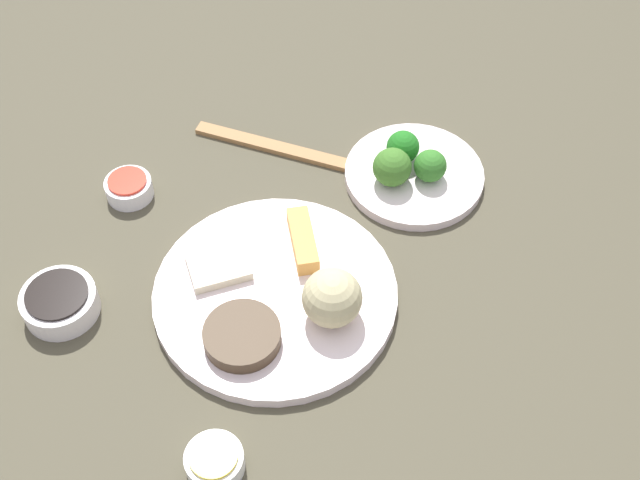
{
  "coord_description": "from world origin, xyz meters",
  "views": [
    {
      "loc": [
        -0.09,
        -0.58,
        0.86
      ],
      "look_at": [
        0.07,
        0.04,
        0.06
      ],
      "focal_mm": 46.47,
      "sensor_mm": 36.0,
      "label": 1
    }
  ],
  "objects_px": {
    "broccoli_plate": "(414,175)",
    "chopsticks_pair": "(272,146)",
    "sauce_ramekin_hot_mustard": "(215,462)",
    "soy_sauce_bowl": "(60,303)",
    "sauce_ramekin_sweet_and_sour": "(129,188)",
    "main_plate": "(274,295)"
  },
  "relations": [
    {
      "from": "sauce_ramekin_sweet_and_sour",
      "to": "sauce_ramekin_hot_mustard",
      "type": "xyz_separation_m",
      "value": [
        0.04,
        -0.41,
        0.0
      ]
    },
    {
      "from": "soy_sauce_bowl",
      "to": "sauce_ramekin_sweet_and_sour",
      "type": "bearing_deg",
      "value": 59.08
    },
    {
      "from": "sauce_ramekin_hot_mustard",
      "to": "broccoli_plate",
      "type": "bearing_deg",
      "value": 45.54
    },
    {
      "from": "broccoli_plate",
      "to": "soy_sauce_bowl",
      "type": "distance_m",
      "value": 0.49
    },
    {
      "from": "sauce_ramekin_sweet_and_sour",
      "to": "chopsticks_pair",
      "type": "relative_size",
      "value": 0.27
    },
    {
      "from": "broccoli_plate",
      "to": "soy_sauce_bowl",
      "type": "relative_size",
      "value": 2.09
    },
    {
      "from": "sauce_ramekin_sweet_and_sour",
      "to": "sauce_ramekin_hot_mustard",
      "type": "relative_size",
      "value": 1.0
    },
    {
      "from": "main_plate",
      "to": "sauce_ramekin_hot_mustard",
      "type": "bearing_deg",
      "value": -118.87
    },
    {
      "from": "chopsticks_pair",
      "to": "broccoli_plate",
      "type": "bearing_deg",
      "value": -31.08
    },
    {
      "from": "broccoli_plate",
      "to": "sauce_ramekin_hot_mustard",
      "type": "distance_m",
      "value": 0.48
    },
    {
      "from": "soy_sauce_bowl",
      "to": "sauce_ramekin_hot_mustard",
      "type": "xyz_separation_m",
      "value": [
        0.15,
        -0.25,
        -0.0
      ]
    },
    {
      "from": "broccoli_plate",
      "to": "chopsticks_pair",
      "type": "bearing_deg",
      "value": 148.92
    },
    {
      "from": "sauce_ramekin_hot_mustard",
      "to": "sauce_ramekin_sweet_and_sour",
      "type": "bearing_deg",
      "value": 96.06
    },
    {
      "from": "main_plate",
      "to": "broccoli_plate",
      "type": "height_order",
      "value": "main_plate"
    },
    {
      "from": "soy_sauce_bowl",
      "to": "chopsticks_pair",
      "type": "bearing_deg",
      "value": 33.93
    },
    {
      "from": "main_plate",
      "to": "soy_sauce_bowl",
      "type": "height_order",
      "value": "soy_sauce_bowl"
    },
    {
      "from": "chopsticks_pair",
      "to": "sauce_ramekin_hot_mustard",
      "type": "bearing_deg",
      "value": -109.76
    },
    {
      "from": "sauce_ramekin_sweet_and_sour",
      "to": "broccoli_plate",
      "type": "bearing_deg",
      "value": -10.14
    },
    {
      "from": "sauce_ramekin_hot_mustard",
      "to": "soy_sauce_bowl",
      "type": "bearing_deg",
      "value": 120.62
    },
    {
      "from": "sauce_ramekin_sweet_and_sour",
      "to": "chopsticks_pair",
      "type": "bearing_deg",
      "value": 10.43
    },
    {
      "from": "broccoli_plate",
      "to": "sauce_ramekin_hot_mustard",
      "type": "xyz_separation_m",
      "value": [
        -0.34,
        -0.35,
        0.01
      ]
    },
    {
      "from": "broccoli_plate",
      "to": "sauce_ramekin_sweet_and_sour",
      "type": "xyz_separation_m",
      "value": [
        -0.38,
        0.07,
        0.01
      ]
    }
  ]
}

